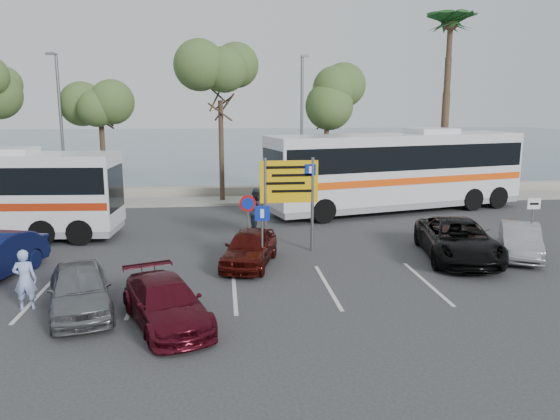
{
  "coord_description": "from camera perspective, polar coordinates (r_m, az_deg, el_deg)",
  "views": [
    {
      "loc": [
        -1.51,
        -16.96,
        5.62
      ],
      "look_at": [
        0.64,
        3.0,
        1.66
      ],
      "focal_mm": 35.0,
      "sensor_mm": 36.0,
      "label": 1
    }
  ],
  "objects": [
    {
      "name": "palm_tree",
      "position": [
        33.85,
        17.38,
        17.88
      ],
      "size": [
        4.8,
        4.8,
        11.2
      ],
      "color": "#382619",
      "rests_on": "kerb_strip"
    },
    {
      "name": "kerb_strip",
      "position": [
        31.49,
        -3.3,
        1.0
      ],
      "size": [
        44.0,
        2.4,
        0.15
      ],
      "primitive_type": "cube",
      "color": "gray",
      "rests_on": "ground"
    },
    {
      "name": "suv_black",
      "position": [
        20.91,
        18.1,
        -2.97
      ],
      "size": [
        3.23,
        5.51,
        1.44
      ],
      "primitive_type": "imported",
      "rotation": [
        0.0,
        0.0,
        -0.17
      ],
      "color": "black",
      "rests_on": "ground"
    },
    {
      "name": "car_silver_a",
      "position": [
        15.85,
        -20.2,
        -7.76
      ],
      "size": [
        2.57,
        4.21,
        1.34
      ],
      "primitive_type": "imported",
      "rotation": [
        0.0,
        0.0,
        0.27
      ],
      "color": "slate",
      "rests_on": "ground"
    },
    {
      "name": "pedestrian_near",
      "position": [
        16.61,
        -25.1,
        -6.61
      ],
      "size": [
        0.64,
        0.44,
        1.71
      ],
      "primitive_type": "imported",
      "rotation": [
        0.0,
        0.0,
        3.19
      ],
      "color": "#9CB0E3",
      "rests_on": "ground"
    },
    {
      "name": "sign_parking",
      "position": [
        18.27,
        -1.87,
        -1.98
      ],
      "size": [
        0.5,
        0.07,
        2.25
      ],
      "color": "slate",
      "rests_on": "ground"
    },
    {
      "name": "ground",
      "position": [
        17.93,
        -1.01,
        -7.12
      ],
      "size": [
        120.0,
        120.0,
        0.0
      ],
      "primitive_type": "plane",
      "color": "#2F2F31",
      "rests_on": "ground"
    },
    {
      "name": "car_red",
      "position": [
        19.14,
        -3.21,
        -3.94
      ],
      "size": [
        2.47,
        4.03,
        1.28
      ],
      "primitive_type": "imported",
      "rotation": [
        0.0,
        0.0,
        -0.27
      ],
      "color": "#440D09",
      "rests_on": "ground"
    },
    {
      "name": "seawall",
      "position": [
        33.42,
        -3.48,
        1.98
      ],
      "size": [
        48.0,
        0.8,
        0.6
      ],
      "primitive_type": "cube",
      "color": "#A39582",
      "rests_on": "ground"
    },
    {
      "name": "coach_bus_right",
      "position": [
        29.14,
        12.08,
        3.76
      ],
      "size": [
        14.09,
        6.37,
        4.3
      ],
      "color": "silver",
      "rests_on": "ground"
    },
    {
      "name": "tree_mid",
      "position": [
        30.97,
        -6.28,
        13.01
      ],
      "size": [
        3.2,
        3.2,
        8.0
      ],
      "color": "#382619",
      "rests_on": "kerb_strip"
    },
    {
      "name": "street_lamp_right",
      "position": [
        30.82,
        2.3,
        9.25
      ],
      "size": [
        0.45,
        1.15,
        8.01
      ],
      "color": "slate",
      "rests_on": "kerb_strip"
    },
    {
      "name": "sea",
      "position": [
        77.18,
        -5.04,
        6.94
      ],
      "size": [
        140.0,
        140.0,
        0.0
      ],
      "primitive_type": "plane",
      "color": "#435B6C",
      "rests_on": "ground"
    },
    {
      "name": "street_lamp_left",
      "position": [
        31.65,
        -21.95,
        8.51
      ],
      "size": [
        0.45,
        1.15,
        8.01
      ],
      "color": "slate",
      "rests_on": "kerb_strip"
    },
    {
      "name": "direction_sign",
      "position": [
        20.56,
        0.96,
        2.23
      ],
      "size": [
        2.2,
        0.12,
        3.6
      ],
      "color": "slate",
      "rests_on": "ground"
    },
    {
      "name": "sign_no_stop",
      "position": [
        19.78,
        -3.38,
        -0.66
      ],
      "size": [
        0.6,
        0.08,
        2.35
      ],
      "color": "slate",
      "rests_on": "ground"
    },
    {
      "name": "lane_markings",
      "position": [
        16.92,
        -4.59,
        -8.27
      ],
      "size": [
        12.02,
        4.2,
        0.01
      ],
      "primitive_type": null,
      "color": "silver",
      "rests_on": "ground"
    },
    {
      "name": "car_maroon",
      "position": [
        14.44,
        -11.82,
        -9.49
      ],
      "size": [
        2.97,
        4.36,
        1.17
      ],
      "primitive_type": "imported",
      "rotation": [
        0.0,
        0.0,
        0.36
      ],
      "color": "#4F0D19",
      "rests_on": "ground"
    },
    {
      "name": "sign_taxi",
      "position": [
        22.04,
        24.87,
        -0.87
      ],
      "size": [
        0.5,
        0.07,
        2.2
      ],
      "color": "slate",
      "rests_on": "ground"
    },
    {
      "name": "pedestrian_far",
      "position": [
        23.96,
        -2.41,
        -0.03
      ],
      "size": [
        0.87,
        1.05,
        1.96
      ],
      "primitive_type": "imported",
      "rotation": [
        0.0,
        0.0,
        1.71
      ],
      "color": "#333B4C",
      "rests_on": "ground"
    },
    {
      "name": "tree_left",
      "position": [
        31.63,
        -18.35,
        11.3
      ],
      "size": [
        3.2,
        3.2,
        7.2
      ],
      "color": "#382619",
      "rests_on": "kerb_strip"
    },
    {
      "name": "car_silver_b",
      "position": [
        22.02,
        23.8,
        -2.95
      ],
      "size": [
        2.75,
        3.95,
        1.23
      ],
      "primitive_type": "imported",
      "rotation": [
        0.0,
        0.0,
        -0.43
      ],
      "color": "#949399",
      "rests_on": "ground"
    },
    {
      "name": "tree_right",
      "position": [
        31.54,
        4.95,
        12.11
      ],
      "size": [
        3.2,
        3.2,
        7.4
      ],
      "color": "#382619",
      "rests_on": "kerb_strip"
    }
  ]
}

